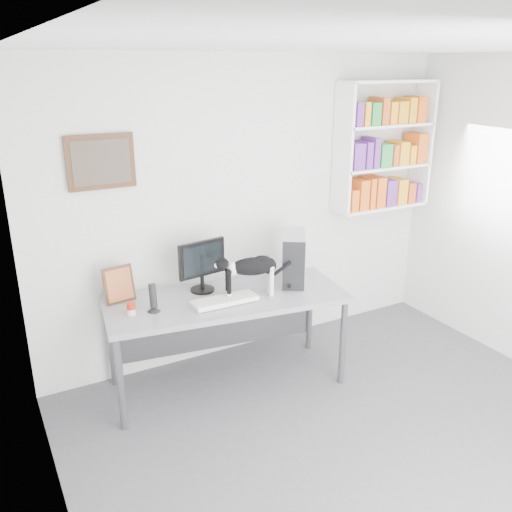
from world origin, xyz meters
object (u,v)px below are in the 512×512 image
(bookshelf, at_px, (384,146))
(pc_tower, at_px, (293,258))
(desk, at_px, (227,341))
(leaning_print, at_px, (119,284))
(soup_can, at_px, (131,309))
(speaker, at_px, (153,297))
(keyboard, at_px, (225,300))
(monitor, at_px, (202,266))
(cat, at_px, (251,276))

(bookshelf, bearing_deg, pc_tower, -163.49)
(bookshelf, xyz_separation_m, desk, (-1.91, -0.40, -1.44))
(leaning_print, relative_size, soup_can, 3.16)
(pc_tower, bearing_deg, soup_can, -149.23)
(speaker, bearing_deg, keyboard, -7.07)
(pc_tower, distance_m, leaning_print, 1.47)
(keyboard, relative_size, soup_can, 5.47)
(keyboard, relative_size, pc_tower, 1.20)
(keyboard, height_order, leaning_print, leaning_print)
(pc_tower, height_order, speaker, pc_tower)
(monitor, bearing_deg, leaning_print, 161.86)
(pc_tower, distance_m, cat, 0.48)
(keyboard, xyz_separation_m, pc_tower, (0.71, 0.12, 0.20))
(keyboard, xyz_separation_m, speaker, (-0.55, 0.11, 0.10))
(desk, bearing_deg, speaker, -173.23)
(bookshelf, height_order, desk, bookshelf)
(keyboard, distance_m, speaker, 0.57)
(monitor, xyz_separation_m, speaker, (-0.49, -0.19, -0.11))
(soup_can, height_order, cat, cat)
(keyboard, distance_m, cat, 0.29)
(bookshelf, xyz_separation_m, soup_can, (-2.69, -0.36, -0.99))
(speaker, bearing_deg, desk, 2.79)
(monitor, height_order, leaning_print, monitor)
(bookshelf, relative_size, keyboard, 2.37)
(speaker, xyz_separation_m, cat, (0.79, -0.10, 0.06))
(soup_can, bearing_deg, pc_tower, -0.55)
(cat, bearing_deg, keyboard, -162.46)
(desk, distance_m, soup_can, 0.90)
(monitor, xyz_separation_m, soup_can, (-0.66, -0.17, -0.18))
(pc_tower, bearing_deg, desk, -146.38)
(pc_tower, distance_m, speaker, 1.27)
(bookshelf, height_order, keyboard, bookshelf)
(pc_tower, relative_size, cat, 0.77)
(monitor, distance_m, soup_can, 0.70)
(desk, height_order, pc_tower, pc_tower)
(desk, bearing_deg, monitor, 128.06)
(leaning_print, bearing_deg, monitor, -17.92)
(soup_can, relative_size, cat, 0.17)
(desk, xyz_separation_m, leaning_print, (-0.78, 0.33, 0.56))
(desk, bearing_deg, keyboard, -113.74)
(monitor, height_order, soup_can, monitor)
(bookshelf, bearing_deg, cat, -164.35)
(bookshelf, bearing_deg, leaning_print, -178.58)
(desk, relative_size, soup_can, 20.41)
(cat, bearing_deg, bookshelf, 31.03)
(pc_tower, xyz_separation_m, cat, (-0.47, -0.11, -0.04))
(keyboard, relative_size, leaning_print, 1.73)
(keyboard, distance_m, pc_tower, 0.75)
(monitor, height_order, speaker, monitor)
(desk, height_order, keyboard, keyboard)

